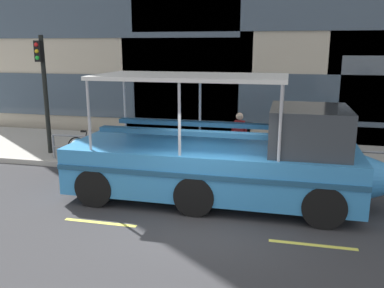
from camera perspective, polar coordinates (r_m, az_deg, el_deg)
ground_plane at (r=9.92m, az=2.13°, el=-10.43°), size 120.00×120.00×0.00m
sidewalk at (r=15.12m, az=6.25°, el=-1.61°), size 32.00×4.80×0.18m
curb_edge at (r=12.75m, az=4.85°, el=-4.48°), size 32.00×0.18×0.18m
lane_centreline at (r=9.20m, az=1.14°, el=-12.39°), size 25.80×0.12×0.01m
curb_guardrail at (r=12.93m, az=3.57°, el=-1.05°), size 11.75×0.09×0.88m
traffic_light_pole at (r=15.49m, az=-20.11°, el=7.98°), size 0.24×0.46×4.23m
leaned_bicycle at (r=14.83m, az=-14.12°, el=-0.39°), size 1.74×0.46×0.96m
duck_tour_boat at (r=10.72m, az=5.58°, el=-2.33°), size 9.39×2.69×3.32m
pedestrian_near_bow at (r=13.84m, az=20.88°, el=0.64°), size 0.22×0.46×1.60m
pedestrian_mid_left at (r=13.34m, az=6.63°, el=1.42°), size 0.51×0.24×1.76m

